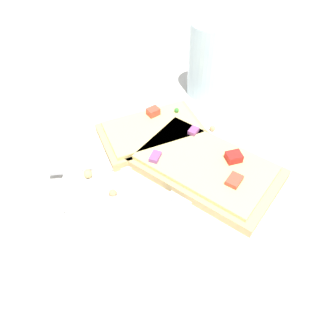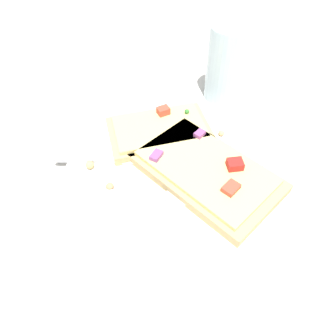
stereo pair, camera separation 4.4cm
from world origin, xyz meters
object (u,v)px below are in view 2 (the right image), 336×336
(fork, at_px, (155,196))
(pizza_slice_main, at_px, (206,169))
(plate, at_px, (168,176))
(pizza_slice_corner, at_px, (160,131))
(knife, at_px, (117,159))
(drinking_glass, at_px, (227,64))

(fork, bearing_deg, pizza_slice_main, 33.60)
(plate, height_order, pizza_slice_corner, pizza_slice_corner)
(knife, xyz_separation_m, pizza_slice_main, (-0.12, 0.02, 0.01))
(fork, height_order, drinking_glass, drinking_glass)
(pizza_slice_main, bearing_deg, plate, -136.68)
(pizza_slice_corner, distance_m, drinking_glass, 0.17)
(knife, bearing_deg, drinking_glass, 47.60)
(drinking_glass, bearing_deg, plate, 68.27)
(plate, height_order, fork, fork)
(plate, distance_m, knife, 0.08)
(plate, relative_size, drinking_glass, 2.26)
(knife, height_order, pizza_slice_main, pizza_slice_main)
(pizza_slice_corner, height_order, drinking_glass, drinking_glass)
(fork, height_order, pizza_slice_corner, pizza_slice_corner)
(plate, relative_size, pizza_slice_corner, 1.67)
(knife, distance_m, pizza_slice_corner, 0.08)
(plate, bearing_deg, fork, 73.46)
(plate, bearing_deg, pizza_slice_main, -176.70)
(pizza_slice_corner, bearing_deg, knife, -153.93)
(pizza_slice_main, bearing_deg, fork, -104.27)
(pizza_slice_corner, bearing_deg, fork, -106.62)
(drinking_glass, bearing_deg, fork, 69.16)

